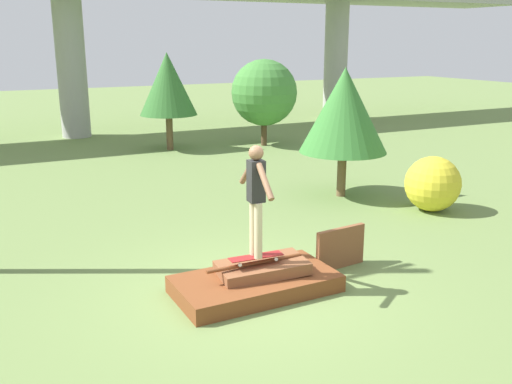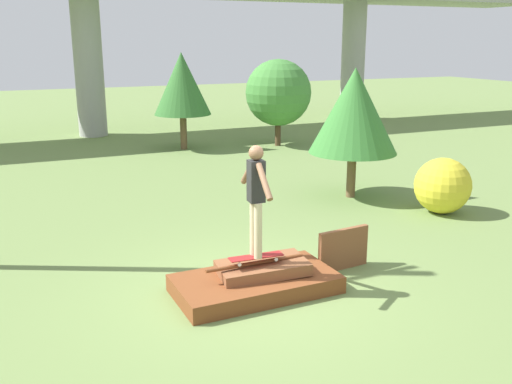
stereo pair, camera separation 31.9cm
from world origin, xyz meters
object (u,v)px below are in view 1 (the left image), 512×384
Objects in this scene: skateboard at (256,257)px; tree_behind_right at (344,111)px; skater at (256,193)px; bush_yellow_flowering at (433,184)px; tree_behind_left at (264,93)px; tree_mid_back at (168,84)px.

skateboard is 6.11m from tree_behind_right.
skater is (-0.00, -0.00, 0.98)m from skateboard.
bush_yellow_flowering reaches higher than skateboard.
tree_behind_left is (5.76, 11.04, 1.32)m from skateboard.
tree_behind_left is at bearing 78.31° from tree_behind_right.
bush_yellow_flowering is at bearing -60.66° from tree_behind_right.
skateboard is 0.98m from skater.
skateboard is 0.68× the size of bush_yellow_flowering.
bush_yellow_flowering is (2.95, -9.63, -1.63)m from tree_mid_back.
tree_behind_right is at bearing 43.19° from skater.
tree_mid_back is 2.69× the size of bush_yellow_flowering.
tree_mid_back is (-3.31, 0.70, 0.36)m from tree_behind_left.
tree_behind_right reaches higher than skater.
skateboard is at bearing -158.65° from bush_yellow_flowering.
skater is at bearing -136.81° from tree_behind_right.
tree_behind_right is at bearing 119.34° from bush_yellow_flowering.
skater is 12.01m from tree_mid_back.
skateboard is 12.52m from tree_behind_left.
tree_behind_left is 7.14m from tree_behind_right.
tree_behind_left is at bearing 87.71° from bush_yellow_flowering.
bush_yellow_flowering is (5.40, 2.11, 0.04)m from skateboard.
tree_mid_back reaches higher than skater.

